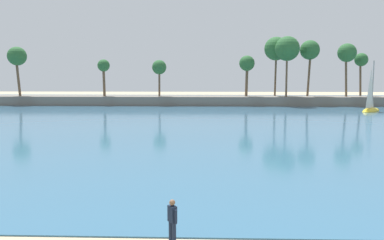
% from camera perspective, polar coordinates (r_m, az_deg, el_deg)
% --- Properties ---
extents(sea, '(220.00, 103.18, 0.06)m').
position_cam_1_polar(sea, '(65.68, 1.56, 1.38)').
color(sea, '#33607F').
rests_on(sea, ground).
extents(palm_headland, '(90.51, 7.52, 13.33)m').
position_cam_1_polar(palm_headland, '(77.11, 4.00, 4.90)').
color(palm_headland, slate).
rests_on(palm_headland, ground).
extents(person_at_waterline, '(0.36, 0.46, 1.67)m').
position_cam_1_polar(person_at_waterline, '(14.26, -2.86, -14.37)').
color(person_at_waterline, '#141E33').
rests_on(person_at_waterline, ground).
extents(sailboat_near_shore, '(5.30, 5.81, 8.79)m').
position_cam_1_polar(sailboat_near_shore, '(70.08, 24.45, 1.79)').
color(sailboat_near_shore, yellow).
rests_on(sailboat_near_shore, sea).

